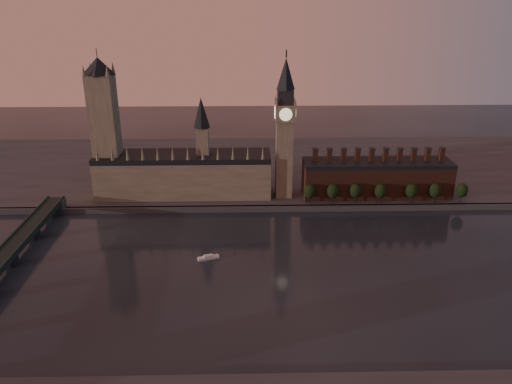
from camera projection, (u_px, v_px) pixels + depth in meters
ground at (280, 277)px, 277.80m from camera, size 900.00×900.00×0.00m
north_bank at (266, 169)px, 442.23m from camera, size 900.00×182.00×4.00m
palace_of_westminster at (185, 172)px, 374.98m from camera, size 130.00×30.30×74.00m
victoria_tower at (105, 124)px, 359.92m from camera, size 24.00×24.00×108.00m
big_ben at (285, 128)px, 358.88m from camera, size 15.00×15.00×107.00m
chimney_block at (376, 178)px, 374.90m from camera, size 110.00×25.00×37.00m
embankment_tree_0 at (310, 191)px, 360.89m from camera, size 8.60×8.60×14.88m
embankment_tree_1 at (333, 191)px, 361.00m from camera, size 8.60×8.60×14.88m
embankment_tree_2 at (356, 191)px, 361.90m from camera, size 8.60×8.60×14.88m
embankment_tree_3 at (381, 191)px, 361.35m from camera, size 8.60×8.60×14.88m
embankment_tree_4 at (412, 191)px, 361.73m from camera, size 8.60×8.60×14.88m
embankment_tree_5 at (435, 190)px, 362.53m from camera, size 8.60×8.60×14.88m
embankment_tree_6 at (462, 190)px, 362.60m from camera, size 8.60×8.60×14.88m
river_boat at (208, 257)px, 296.21m from camera, size 13.30×7.42×2.56m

